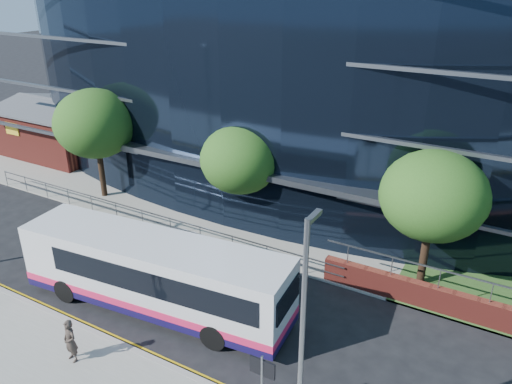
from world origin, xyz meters
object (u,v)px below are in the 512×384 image
Objects in this scene: brick_pavilion at (60,130)px; streetlight_east at (302,345)px; street_sign at (262,377)px; tree_far_c at (433,196)px; tree_far_a at (95,124)px; tree_far_b at (240,160)px; city_bus at (156,274)px; pedestrian_b at (70,341)px.

brick_pavilion is 32.19m from streetlight_east.
brick_pavilion is 30.49m from street_sign.
tree_far_a is at bearing 180.00° from tree_far_c.
city_bus is at bearing -85.36° from tree_far_b.
streetlight_east is (1.50, -0.59, 2.29)m from street_sign.
pedestrian_b is at bearing -173.01° from street_sign.
city_bus is at bearing -141.85° from tree_far_c.
city_bus is (-8.36, 3.82, -2.72)m from streetlight_east.
brick_pavilion is 1.32× the size of tree_far_c.
tree_far_b is 0.93× the size of tree_far_c.
tree_far_c is (2.50, 10.59, 2.39)m from street_sign.
street_sign is at bearing 158.64° from streetlight_east.
tree_far_a is 1.07× the size of tree_far_c.
tree_far_a is at bearing 139.55° from pedestrian_b.
city_bus is at bearing -31.11° from brick_pavilion.
street_sign is 20.63m from tree_far_a.
brick_pavilion reaches higher than street_sign.
streetlight_east is (9.00, -11.67, 0.23)m from tree_far_b.
tree_far_b is 0.50× the size of city_bus.
tree_far_c is at bearing 76.71° from street_sign.
pedestrian_b is at bearing -103.92° from city_bus.
brick_pavilion reaches higher than city_bus.
pedestrian_b is (-8.98, -0.33, -3.42)m from streetlight_east.
tree_far_a is 0.57× the size of city_bus.
pedestrian_b is (-0.62, -4.15, -0.71)m from city_bus.
tree_far_c is 3.76× the size of pedestrian_b.
brick_pavilion is 19.55m from tree_far_b.
city_bus is 7.05× the size of pedestrian_b.
tree_far_b is at bearing 2.86° from tree_far_a.
streetlight_east reaches higher than street_sign.
brick_pavilion is 22.94m from city_bus.
tree_far_a reaches higher than city_bus.
pedestrian_b is (-9.98, -11.50, -3.52)m from tree_far_c.
tree_far_b is at bearing -11.88° from brick_pavilion.
streetlight_east is 9.59m from city_bus.
tree_far_c is at bearing 57.56° from pedestrian_b.
tree_far_c is at bearing -8.82° from brick_pavilion.
brick_pavilion is at bearing 148.43° from pedestrian_b.
street_sign is 13.54m from tree_far_b.
pedestrian_b is (0.02, -12.00, -3.19)m from tree_far_b.
tree_far_b is (19.00, -4.00, 2.27)m from brick_pavilion.
streetlight_east reaches higher than tree_far_b.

